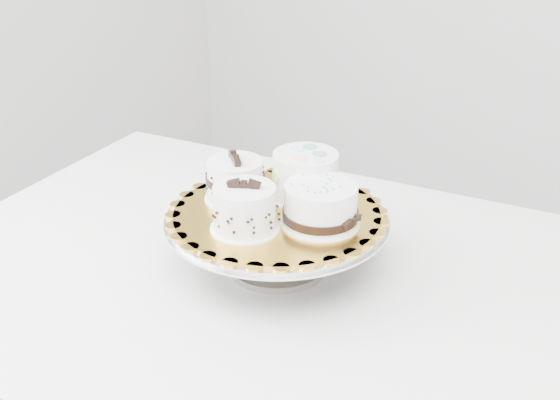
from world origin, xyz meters
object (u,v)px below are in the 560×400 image
Objects in this scene: cake_board at (277,213)px; cake_ribbon at (321,206)px; cake_swirl at (245,209)px; cake_banded at (235,181)px; table at (292,309)px; cake_dots at (305,175)px; cake_stand at (277,232)px.

cake_ribbon is (0.08, 0.01, 0.03)m from cake_board.
cake_swirl is 0.12m from cake_ribbon.
table is at bearing 34.75° from cake_banded.
cake_swirl is 0.15m from cake_dots.
cake_stand is 0.10m from cake_swirl.
cake_swirl is (-0.05, -0.07, 0.21)m from table.
cake_board reaches higher than table.
cake_banded is at bearing -148.14° from cake_dots.
cake_board is at bearing 158.74° from table.
cake_dots is (0.09, 0.07, 0.01)m from cake_banded.
cake_board is (-0.04, 0.01, 0.17)m from table.
cake_banded is (-0.13, 0.01, 0.21)m from table.
cake_board is 2.58× the size of cake_dots.
cake_board is at bearing 0.00° from cake_stand.
cake_board is at bearing 38.54° from cake_banded.
cake_dots is at bearing 137.92° from cake_ribbon.
cake_board is 0.08m from cake_swirl.
cake_ribbon reaches higher than cake_stand.
cake_swirl is at bearing -4.82° from cake_banded.
cake_ribbon is (0.17, 0.01, -0.00)m from cake_banded.
cake_stand is at bearing -101.37° from cake_dots.
cake_ribbon is (0.08, 0.01, 0.07)m from cake_stand.
cake_swirl is at bearing -94.80° from cake_stand.
table is at bearing 27.40° from cake_swirl.
cake_board reaches higher than cake_stand.
table is 10.75× the size of cake_swirl.
cake_dots is at bearing 85.56° from cake_board.
cake_dots is (-0.03, 0.08, 0.22)m from table.
cake_banded is at bearing -179.50° from cake_board.
table is at bearing -74.99° from cake_dots.
cake_stand is 0.03m from cake_board.
cake_banded reaches higher than cake_dots.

